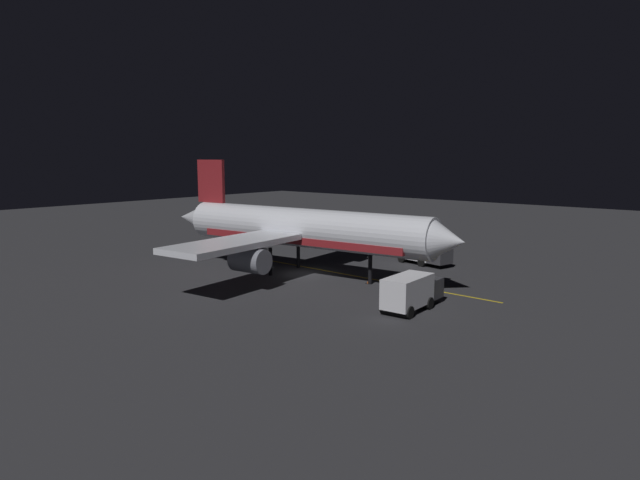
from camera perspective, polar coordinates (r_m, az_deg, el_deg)
ground_plane at (r=52.76m, az=-1.66°, el=-3.66°), size 180.00×180.00×0.20m
apron_guide_stripe at (r=52.14m, az=3.44°, el=-3.70°), size 1.03×29.30×0.01m
airliner at (r=52.32m, az=-2.17°, el=1.10°), size 29.37×32.78×10.78m
baggage_truck at (r=40.99m, az=9.42°, el=-5.33°), size 6.28×2.50×2.61m
catering_truck at (r=58.26m, az=10.58°, el=-1.32°), size 3.29×6.09×2.31m
ground_crew_worker at (r=45.76m, az=10.07°, el=-4.44°), size 0.40×0.40×1.74m
traffic_cone_near_left at (r=46.08m, az=8.23°, el=-5.12°), size 0.50×0.50×0.55m
traffic_cone_near_right at (r=52.28m, az=10.37°, el=-3.52°), size 0.50×0.50×0.55m
traffic_cone_under_wing at (r=49.04m, az=5.09°, el=-4.22°), size 0.50×0.50×0.55m
traffic_cone_far at (r=50.29m, az=8.38°, el=-3.95°), size 0.50×0.50×0.55m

